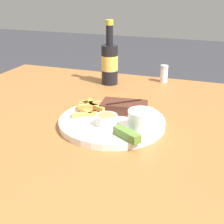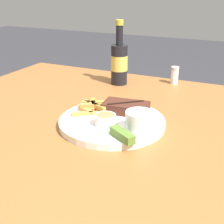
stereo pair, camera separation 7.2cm
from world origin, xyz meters
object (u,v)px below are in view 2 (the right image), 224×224
(coleslaw_cup, at_px, (139,120))
(pickle_spear, at_px, (122,135))
(dipping_sauce_cup, at_px, (103,119))
(fork_utensil, at_px, (85,116))
(dinner_plate, at_px, (112,122))
(salt_shaker, at_px, (175,75))
(beer_bottle, at_px, (119,62))
(steak_portion, at_px, (126,107))

(coleslaw_cup, height_order, pickle_spear, coleslaw_cup)
(dipping_sauce_cup, relative_size, fork_utensil, 0.41)
(dinner_plate, distance_m, salt_shaker, 0.44)
(dipping_sauce_cup, bearing_deg, beer_bottle, 108.53)
(coleslaw_cup, xyz_separation_m, dipping_sauce_cup, (-0.09, -0.00, -0.01))
(coleslaw_cup, bearing_deg, beer_bottle, 120.47)
(steak_portion, xyz_separation_m, beer_bottle, (-0.15, 0.28, 0.05))
(fork_utensil, xyz_separation_m, salt_shaker, (0.12, 0.45, 0.01))
(fork_utensil, xyz_separation_m, beer_bottle, (-0.06, 0.36, 0.06))
(steak_portion, distance_m, fork_utensil, 0.12)
(pickle_spear, bearing_deg, coleslaw_cup, 70.71)
(beer_bottle, bearing_deg, dipping_sauce_cup, -71.47)
(dinner_plate, xyz_separation_m, pickle_spear, (0.07, -0.09, 0.02))
(dinner_plate, bearing_deg, coleslaw_cup, -21.45)
(salt_shaker, bearing_deg, dipping_sauce_cup, -96.97)
(steak_portion, height_order, dipping_sauce_cup, steak_portion)
(coleslaw_cup, relative_size, pickle_spear, 0.90)
(dipping_sauce_cup, height_order, beer_bottle, beer_bottle)
(coleslaw_cup, height_order, fork_utensil, coleslaw_cup)
(fork_utensil, distance_m, salt_shaker, 0.47)
(steak_portion, height_order, salt_shaker, salt_shaker)
(pickle_spear, distance_m, salt_shaker, 0.53)
(steak_portion, relative_size, pickle_spear, 1.73)
(dipping_sauce_cup, bearing_deg, dinner_plate, 82.95)
(dinner_plate, relative_size, coleslaw_cup, 4.10)
(pickle_spear, relative_size, beer_bottle, 0.33)
(dipping_sauce_cup, xyz_separation_m, salt_shaker, (0.06, 0.47, -0.00))
(dinner_plate, bearing_deg, steak_portion, 77.55)
(pickle_spear, xyz_separation_m, beer_bottle, (-0.20, 0.44, 0.05))
(dinner_plate, relative_size, fork_utensil, 2.12)
(dinner_plate, height_order, salt_shaker, salt_shaker)
(pickle_spear, bearing_deg, dipping_sauce_cup, 144.91)
(dinner_plate, relative_size, dipping_sauce_cup, 5.14)
(dipping_sauce_cup, bearing_deg, fork_utensil, 160.94)
(dinner_plate, relative_size, pickle_spear, 3.70)
(steak_portion, distance_m, pickle_spear, 0.16)
(fork_utensil, relative_size, beer_bottle, 0.57)
(dipping_sauce_cup, relative_size, beer_bottle, 0.24)
(steak_portion, xyz_separation_m, coleslaw_cup, (0.08, -0.10, 0.01))
(coleslaw_cup, bearing_deg, steak_portion, 128.48)
(dinner_plate, height_order, dipping_sauce_cup, dipping_sauce_cup)
(dinner_plate, distance_m, dipping_sauce_cup, 0.05)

